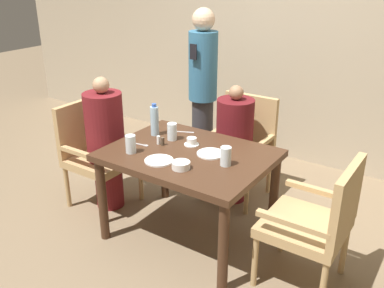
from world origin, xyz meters
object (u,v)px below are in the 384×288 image
object	(u,v)px
chair_right_side	(318,220)
plate_main_left	(211,154)
diner_in_left_chair	(106,143)
glass_tall_mid	(172,132)
bowl_small	(181,165)
water_bottle	(155,120)
chair_far_side	(242,143)
glass_tall_far	(226,156)
teacup_with_saucer	(192,142)
glass_tall_near	(131,144)
chair_left_side	(95,150)
diner_in_far_chair	(234,143)
standing_host	(203,88)
plate_main_right	(159,161)

from	to	relation	value
chair_right_side	plate_main_left	xyz separation A→B (m)	(-0.83, 0.06, 0.23)
diner_in_left_chair	glass_tall_mid	xyz separation A→B (m)	(0.60, 0.13, 0.19)
chair_right_side	bowl_small	size ratio (longest dim) A/B	7.28
water_bottle	chair_far_side	bearing A→B (deg)	59.52
chair_far_side	glass_tall_far	xyz separation A→B (m)	(0.33, -0.88, 0.29)
glass_tall_far	water_bottle	bearing A→B (deg)	167.16
diner_in_left_chair	glass_tall_mid	distance (m)	0.65
chair_far_side	glass_tall_mid	xyz separation A→B (m)	(-0.24, -0.72, 0.29)
teacup_with_saucer	glass_tall_near	size ratio (longest dim) A/B	0.85
chair_far_side	chair_left_side	bearing A→B (deg)	-139.41
chair_far_side	plate_main_left	size ratio (longest dim) A/B	4.51
diner_in_far_chair	glass_tall_mid	bearing A→B (deg)	-112.98
chair_right_side	plate_main_left	size ratio (longest dim) A/B	4.51
bowl_small	glass_tall_near	xyz separation A→B (m)	(-0.45, 0.01, 0.04)
standing_host	glass_tall_far	size ratio (longest dim) A/B	12.17
teacup_with_saucer	glass_tall_near	xyz separation A→B (m)	(-0.29, -0.36, 0.04)
standing_host	chair_left_side	bearing A→B (deg)	-112.37
diner_in_left_chair	plate_main_left	bearing A→B (deg)	3.35
water_bottle	glass_tall_near	distance (m)	0.38
chair_right_side	water_bottle	bearing A→B (deg)	174.54
diner_in_left_chair	glass_tall_near	distance (m)	0.59
bowl_small	glass_tall_mid	distance (m)	0.52
standing_host	plate_main_left	size ratio (longest dim) A/B	8.05
chair_right_side	bowl_small	xyz separation A→B (m)	(-0.88, -0.25, 0.25)
chair_far_side	glass_tall_near	xyz separation A→B (m)	(-0.35, -1.08, 0.29)
plate_main_right	chair_far_side	bearing A→B (deg)	85.55
diner_in_far_chair	plate_main_left	xyz separation A→B (m)	(0.15, -0.65, 0.18)
chair_left_side	bowl_small	size ratio (longest dim) A/B	7.28
teacup_with_saucer	plate_main_left	bearing A→B (deg)	-17.57
diner_in_left_chair	glass_tall_mid	world-z (taller)	diner_in_left_chair
diner_in_far_chair	standing_host	world-z (taller)	standing_host
diner_in_far_chair	teacup_with_saucer	world-z (taller)	diner_in_far_chair
chair_left_side	diner_in_left_chair	xyz separation A→B (m)	(0.14, 0.00, 0.10)
teacup_with_saucer	plate_main_right	bearing A→B (deg)	-94.20
standing_host	plate_main_right	xyz separation A→B (m)	(0.47, -1.30, -0.15)
diner_in_far_chair	plate_main_left	size ratio (longest dim) A/B	5.27
standing_host	glass_tall_near	bearing A→B (deg)	-80.91
chair_right_side	glass_tall_near	distance (m)	1.39
diner_in_far_chair	chair_far_side	bearing A→B (deg)	90.00
diner_in_left_chair	plate_main_left	world-z (taller)	diner_in_left_chair
glass_tall_near	chair_left_side	bearing A→B (deg)	159.75
chair_right_side	glass_tall_far	size ratio (longest dim) A/B	6.81
diner_in_far_chair	glass_tall_far	bearing A→B (deg)	-65.96
chair_right_side	standing_host	size ratio (longest dim) A/B	0.56
chair_right_side	glass_tall_mid	xyz separation A→B (m)	(-1.23, 0.13, 0.29)
plate_main_left	water_bottle	world-z (taller)	water_bottle
bowl_small	plate_main_left	bearing A→B (deg)	81.32
chair_far_side	standing_host	xyz separation A→B (m)	(-0.55, 0.21, 0.38)
plate_main_right	glass_tall_mid	xyz separation A→B (m)	(-0.16, 0.37, 0.06)
diner_in_left_chair	chair_left_side	bearing A→B (deg)	180.00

